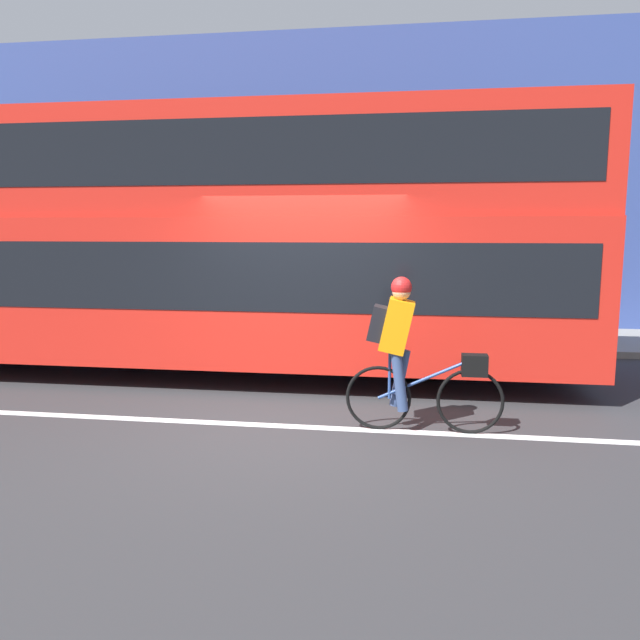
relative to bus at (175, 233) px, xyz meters
The scene contains 7 objects.
ground_plane 3.72m from the bus, 47.74° to the right, with size 80.00×80.00×0.00m, color #2D2D30.
road_center_line 3.77m from the bus, 48.72° to the right, with size 50.00×0.14×0.01m, color silver.
sidewalk_curb 4.23m from the bus, 55.96° to the left, with size 60.00×2.48×0.11m.
building_facade 5.04m from the bus, 65.02° to the left, with size 60.00×0.30×6.07m.
bus is the anchor object (origin of this frame).
cyclist_on_bike 4.29m from the bus, 34.45° to the right, with size 1.63×0.32×1.62m.
street_sign_post 3.00m from the bus, 85.99° to the left, with size 0.36×0.09×2.67m.
Camera 1 is at (1.35, -6.41, 2.12)m, focal length 35.00 mm.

